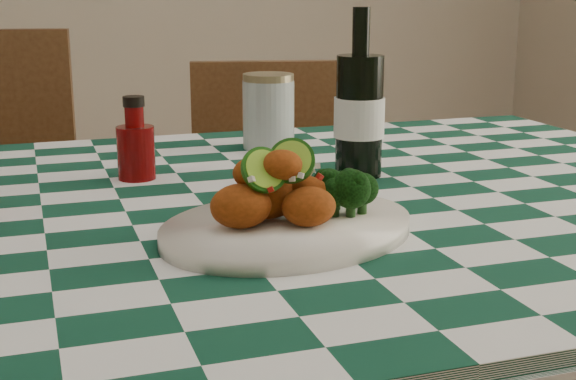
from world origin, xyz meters
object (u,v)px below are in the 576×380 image
object	(u,v)px
fried_chicken_pile	(279,186)
beer_bottle	(360,93)
plate	(288,228)
ketchup_bottle	(135,138)
mason_jar	(268,111)
wooden_chair_right	(276,251)

from	to	relation	value
fried_chicken_pile	beer_bottle	bearing A→B (deg)	50.76
plate	ketchup_bottle	bearing A→B (deg)	110.55
ketchup_bottle	beer_bottle	world-z (taller)	beer_bottle
plate	fried_chicken_pile	distance (m)	0.05
mason_jar	wooden_chair_right	distance (m)	0.60
plate	mason_jar	xyz separation A→B (m)	(0.13, 0.50, 0.06)
ketchup_bottle	wooden_chair_right	distance (m)	0.81
beer_bottle	wooden_chair_right	xyz separation A→B (m)	(0.08, 0.66, -0.47)
fried_chicken_pile	wooden_chair_right	world-z (taller)	fried_chicken_pile
fried_chicken_pile	beer_bottle	distance (m)	0.34
plate	mason_jar	distance (m)	0.52
beer_bottle	ketchup_bottle	bearing A→B (deg)	165.30
mason_jar	wooden_chair_right	bearing A→B (deg)	71.01
wooden_chair_right	mason_jar	bearing A→B (deg)	-95.28
beer_bottle	wooden_chair_right	bearing A→B (deg)	83.50
ketchup_bottle	wooden_chair_right	xyz separation A→B (m)	(0.40, 0.58, -0.41)
plate	beer_bottle	size ratio (longest dim) A/B	1.26
plate	ketchup_bottle	xyz separation A→B (m)	(-0.13, 0.34, 0.05)
ketchup_bottle	wooden_chair_right	bearing A→B (deg)	55.30
fried_chicken_pile	wooden_chair_right	size ratio (longest dim) A/B	0.15
mason_jar	beer_bottle	bearing A→B (deg)	-74.84
mason_jar	wooden_chair_right	world-z (taller)	mason_jar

